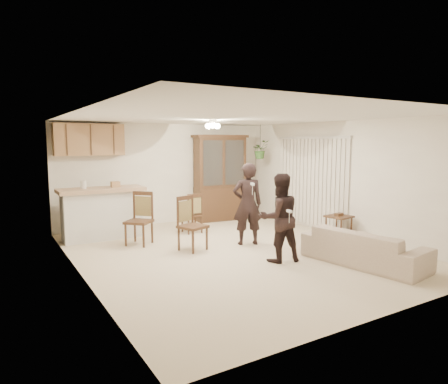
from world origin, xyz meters
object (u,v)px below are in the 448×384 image
side_table (339,227)px  chair_hutch_right (192,221)px  sofa (364,243)px  chair_hutch_left (139,230)px  china_hutch (220,178)px  child (279,223)px  chair_bar (193,235)px  adult (248,200)px

side_table → chair_hutch_right: size_ratio=0.62×
sofa → chair_hutch_left: bearing=32.2°
china_hutch → child: bearing=-98.9°
chair_hutch_left → chair_hutch_right: chair_hutch_left is taller
chair_hutch_right → chair_bar: bearing=64.3°
sofa → chair_bar: size_ratio=1.82×
adult → chair_hutch_left: 2.25m
china_hutch → side_table: bearing=-65.4°
child → china_hutch: (1.02, 3.74, 0.43)m
child → china_hutch: 3.90m
chair_bar → chair_hutch_right: 1.50m
chair_hutch_right → china_hutch: bearing=-143.1°
side_table → chair_hutch_left: bearing=154.9°
adult → china_hutch: size_ratio=0.81×
adult → child: size_ratio=1.33×
adult → china_hutch: china_hutch is taller
sofa → chair_hutch_right: size_ratio=2.07×
child → chair_bar: bearing=-43.8°
china_hutch → chair_hutch_left: (-2.71, -1.41, -0.80)m
china_hutch → chair_bar: size_ratio=2.17×
chair_hutch_left → side_table: bearing=21.0°
child → chair_hutch_left: 2.90m
chair_hutch_left → chair_hutch_right: bearing=62.9°
china_hutch → chair_hutch_left: china_hutch is taller
adult → sofa: bearing=134.3°
side_table → child: bearing=-164.5°
adult → side_table: (1.88, -0.66, -0.64)m
sofa → china_hutch: (-0.09, 4.61, 0.74)m
sofa → side_table: (0.95, 1.45, -0.10)m
child → chair_bar: child is taller
china_hutch → side_table: 3.44m
sofa → china_hutch: size_ratio=0.84×
sofa → side_table: bearing=-42.3°
chair_bar → chair_hutch_left: 1.19m
chair_bar → chair_hutch_right: bearing=45.0°
china_hutch → side_table: china_hutch is taller
china_hutch → side_table: size_ratio=3.94×
side_table → chair_hutch_right: (-2.37, 2.18, -0.01)m
sofa → chair_hutch_left: 4.26m
sofa → adult: adult is taller
chair_bar → chair_hutch_left: (-0.74, 0.93, 0.01)m
china_hutch → chair_hutch_left: 3.16m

